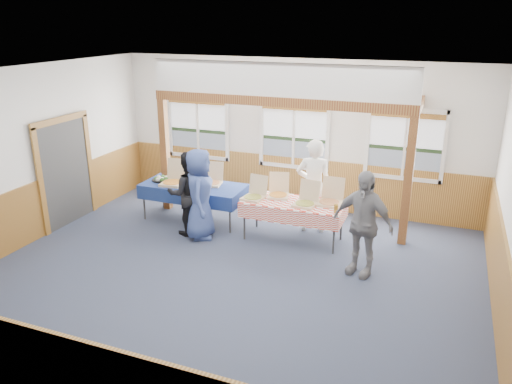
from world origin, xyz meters
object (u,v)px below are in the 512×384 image
at_px(table_left, 194,187).
at_px(person_grey, 363,223).
at_px(man_blue, 199,194).
at_px(woman_white, 313,186).
at_px(woman_black, 188,194).
at_px(table_right, 293,205).

height_order(table_left, person_grey, person_grey).
height_order(table_left, man_blue, man_blue).
height_order(table_left, woman_white, woman_white).
distance_m(table_left, woman_black, 0.73).
xyz_separation_m(table_left, woman_black, (0.25, -0.67, 0.11)).
xyz_separation_m(table_right, woman_black, (-1.95, -0.45, 0.12)).
xyz_separation_m(woman_black, man_blue, (0.27, -0.07, 0.05)).
relative_size(table_right, person_grey, 1.17).
xyz_separation_m(woman_white, person_grey, (1.19, -1.40, -0.04)).
bearing_deg(man_blue, woman_black, 54.23).
distance_m(man_blue, person_grey, 3.10).
height_order(woman_black, person_grey, person_grey).
relative_size(woman_white, woman_black, 1.13).
height_order(table_right, woman_black, woman_black).
bearing_deg(table_right, table_left, -165.64).
distance_m(table_left, woman_white, 2.46).
distance_m(woman_black, person_grey, 3.39).
xyz_separation_m(table_left, table_right, (2.20, -0.22, -0.01)).
bearing_deg(woman_white, person_grey, 116.48).
bearing_deg(table_left, table_right, -20.95).
relative_size(table_right, woman_white, 1.11).
height_order(woman_black, man_blue, man_blue).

